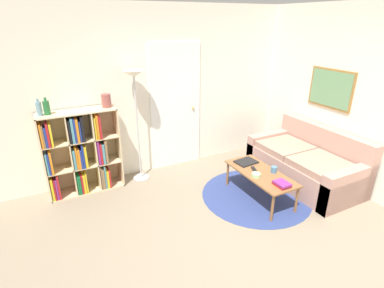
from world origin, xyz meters
TOP-DOWN VIEW (x-y plane):
  - ground_plane at (0.00, 0.00)m, footprint 14.00×14.00m
  - wall_back at (0.01, 2.58)m, footprint 7.17×0.11m
  - wall_right at (2.11, 1.28)m, footprint 0.08×5.55m
  - rug at (0.71, 1.07)m, footprint 1.56×1.56m
  - bookshelf at (-1.46, 2.36)m, footprint 1.04×0.34m
  - floor_lamp at (-0.61, 2.33)m, footprint 0.31×0.31m
  - couch at (1.68, 1.08)m, footprint 0.91×1.70m
  - coffee_table at (0.71, 1.01)m, footprint 0.49×1.09m
  - laptop at (0.71, 1.35)m, footprint 0.33×0.26m
  - bowl at (0.57, 0.95)m, footprint 0.12×0.12m
  - book_stack_on_table at (0.71, 0.60)m, footprint 0.16×0.21m
  - cup at (0.87, 0.93)m, footprint 0.08×0.08m
  - remote at (0.67, 1.10)m, footprint 0.10×0.17m
  - bottle_left at (-1.87, 2.35)m, footprint 0.07×0.07m
  - bottle_middle at (-1.78, 2.36)m, footprint 0.08×0.08m
  - vase_on_shelf at (-1.02, 2.36)m, footprint 0.13×0.13m

SIDE VIEW (x-z plane):
  - ground_plane at x=0.00m, z-range 0.00..0.00m
  - rug at x=0.71m, z-range 0.00..0.01m
  - couch at x=1.68m, z-range -0.13..0.70m
  - coffee_table at x=0.71m, z-range 0.16..0.57m
  - remote at x=0.67m, z-range 0.40..0.42m
  - laptop at x=0.71m, z-range 0.40..0.42m
  - bowl at x=0.57m, z-range 0.40..0.45m
  - book_stack_on_table at x=0.71m, z-range 0.40..0.46m
  - cup at x=0.87m, z-range 0.40..0.49m
  - bookshelf at x=-1.46m, z-range 0.00..1.22m
  - wall_back at x=0.01m, z-range -0.01..2.59m
  - wall_right at x=2.11m, z-range 0.00..2.60m
  - bottle_left at x=-1.87m, z-range 1.20..1.42m
  - bottle_middle at x=-1.78m, z-range 1.20..1.43m
  - vase_on_shelf at x=-1.02m, z-range 1.22..1.41m
  - floor_lamp at x=-0.61m, z-range 0.60..2.31m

